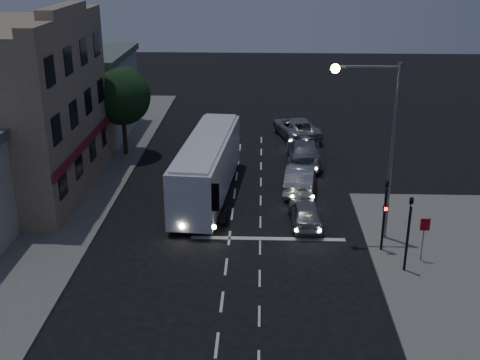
{
  "coord_description": "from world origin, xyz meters",
  "views": [
    {
      "loc": [
        1.58,
        -25.94,
        14.17
      ],
      "look_at": [
        0.45,
        4.68,
        2.2
      ],
      "focal_mm": 45.0,
      "sensor_mm": 36.0,
      "label": 1
    }
  ],
  "objects_px": {
    "street_tree": "(122,94)",
    "car_suv": "(305,213)",
    "traffic_signal_side": "(409,225)",
    "tour_bus": "(207,165)",
    "regulatory_sign": "(424,232)",
    "car_sedan_b": "(304,152)",
    "car_sedan_c": "(296,128)",
    "traffic_signal_main": "(385,207)",
    "car_sedan_a": "(300,178)",
    "streetlight": "(380,133)"
  },
  "relations": [
    {
      "from": "car_sedan_b",
      "to": "traffic_signal_side",
      "type": "bearing_deg",
      "value": 104.7
    },
    {
      "from": "car_sedan_a",
      "to": "traffic_signal_side",
      "type": "xyz_separation_m",
      "value": [
        4.27,
        -9.92,
        1.61
      ]
    },
    {
      "from": "car_sedan_a",
      "to": "car_sedan_b",
      "type": "distance_m",
      "value": 5.05
    },
    {
      "from": "car_sedan_a",
      "to": "street_tree",
      "type": "distance_m",
      "value": 14.24
    },
    {
      "from": "car_suv",
      "to": "car_sedan_b",
      "type": "height_order",
      "value": "car_sedan_b"
    },
    {
      "from": "car_sedan_a",
      "to": "regulatory_sign",
      "type": "xyz_separation_m",
      "value": [
        5.27,
        -8.96,
        0.79
      ]
    },
    {
      "from": "traffic_signal_main",
      "to": "car_sedan_a",
      "type": "bearing_deg",
      "value": 114.22
    },
    {
      "from": "car_sedan_a",
      "to": "streetlight",
      "type": "relative_size",
      "value": 0.55
    },
    {
      "from": "streetlight",
      "to": "traffic_signal_main",
      "type": "bearing_deg",
      "value": -79.8
    },
    {
      "from": "traffic_signal_side",
      "to": "streetlight",
      "type": "distance_m",
      "value": 4.84
    },
    {
      "from": "car_sedan_b",
      "to": "tour_bus",
      "type": "bearing_deg",
      "value": 45.36
    },
    {
      "from": "car_suv",
      "to": "traffic_signal_side",
      "type": "height_order",
      "value": "traffic_signal_side"
    },
    {
      "from": "regulatory_sign",
      "to": "street_tree",
      "type": "distance_m",
      "value": 23.4
    },
    {
      "from": "car_suv",
      "to": "car_sedan_b",
      "type": "distance_m",
      "value": 9.96
    },
    {
      "from": "tour_bus",
      "to": "traffic_signal_main",
      "type": "height_order",
      "value": "traffic_signal_main"
    },
    {
      "from": "car_sedan_b",
      "to": "car_sedan_c",
      "type": "bearing_deg",
      "value": -87.07
    },
    {
      "from": "car_sedan_b",
      "to": "streetlight",
      "type": "xyz_separation_m",
      "value": [
        2.76,
        -11.54,
        4.91
      ]
    },
    {
      "from": "streetlight",
      "to": "traffic_signal_side",
      "type": "bearing_deg",
      "value": -74.3
    },
    {
      "from": "car_sedan_a",
      "to": "tour_bus",
      "type": "bearing_deg",
      "value": 18.24
    },
    {
      "from": "car_sedan_a",
      "to": "regulatory_sign",
      "type": "distance_m",
      "value": 10.43
    },
    {
      "from": "car_suv",
      "to": "street_tree",
      "type": "distance_m",
      "value": 17.03
    },
    {
      "from": "tour_bus",
      "to": "car_sedan_c",
      "type": "distance_m",
      "value": 13.56
    },
    {
      "from": "traffic_signal_main",
      "to": "regulatory_sign",
      "type": "relative_size",
      "value": 1.86
    },
    {
      "from": "car_suv",
      "to": "car_sedan_a",
      "type": "bearing_deg",
      "value": -92.09
    },
    {
      "from": "traffic_signal_main",
      "to": "streetlight",
      "type": "distance_m",
      "value": 3.61
    },
    {
      "from": "car_suv",
      "to": "street_tree",
      "type": "relative_size",
      "value": 0.66
    },
    {
      "from": "car_sedan_b",
      "to": "traffic_signal_main",
      "type": "bearing_deg",
      "value": 103.83
    },
    {
      "from": "car_suv",
      "to": "traffic_signal_side",
      "type": "bearing_deg",
      "value": 128.37
    },
    {
      "from": "car_sedan_c",
      "to": "traffic_signal_side",
      "type": "height_order",
      "value": "traffic_signal_side"
    },
    {
      "from": "car_sedan_b",
      "to": "street_tree",
      "type": "height_order",
      "value": "street_tree"
    },
    {
      "from": "street_tree",
      "to": "tour_bus",
      "type": "bearing_deg",
      "value": -48.2
    },
    {
      "from": "traffic_signal_main",
      "to": "regulatory_sign",
      "type": "height_order",
      "value": "traffic_signal_main"
    },
    {
      "from": "tour_bus",
      "to": "car_sedan_a",
      "type": "xyz_separation_m",
      "value": [
        5.63,
        1.09,
        -1.14
      ]
    },
    {
      "from": "tour_bus",
      "to": "regulatory_sign",
      "type": "distance_m",
      "value": 13.46
    },
    {
      "from": "traffic_signal_main",
      "to": "regulatory_sign",
      "type": "bearing_deg",
      "value": -30.84
    },
    {
      "from": "tour_bus",
      "to": "traffic_signal_side",
      "type": "distance_m",
      "value": 13.28
    },
    {
      "from": "car_sedan_a",
      "to": "traffic_signal_main",
      "type": "height_order",
      "value": "traffic_signal_main"
    },
    {
      "from": "streetlight",
      "to": "tour_bus",
      "type": "bearing_deg",
      "value": 148.71
    },
    {
      "from": "traffic_signal_main",
      "to": "traffic_signal_side",
      "type": "height_order",
      "value": "same"
    },
    {
      "from": "tour_bus",
      "to": "car_suv",
      "type": "relative_size",
      "value": 2.92
    },
    {
      "from": "tour_bus",
      "to": "traffic_signal_main",
      "type": "xyz_separation_m",
      "value": [
        9.2,
        -6.86,
        0.47
      ]
    },
    {
      "from": "car_sedan_c",
      "to": "car_sedan_a",
      "type": "bearing_deg",
      "value": 73.62
    },
    {
      "from": "car_suv",
      "to": "regulatory_sign",
      "type": "relative_size",
      "value": 1.85
    },
    {
      "from": "street_tree",
      "to": "regulatory_sign",
      "type": "bearing_deg",
      "value": -41.08
    },
    {
      "from": "car_sedan_a",
      "to": "streetlight",
      "type": "height_order",
      "value": "streetlight"
    },
    {
      "from": "tour_bus",
      "to": "traffic_signal_main",
      "type": "bearing_deg",
      "value": -31.93
    },
    {
      "from": "traffic_signal_main",
      "to": "traffic_signal_side",
      "type": "xyz_separation_m",
      "value": [
        0.7,
        -1.98,
        0.0
      ]
    },
    {
      "from": "car_sedan_b",
      "to": "regulatory_sign",
      "type": "relative_size",
      "value": 2.59
    },
    {
      "from": "street_tree",
      "to": "car_suv",
      "type": "bearing_deg",
      "value": -42.53
    },
    {
      "from": "tour_bus",
      "to": "car_sedan_b",
      "type": "distance_m",
      "value": 8.76
    }
  ]
}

